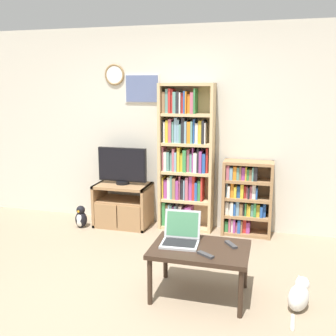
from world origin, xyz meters
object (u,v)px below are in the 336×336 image
at_px(coffee_table, 200,253).
at_px(cat, 299,296).
at_px(television, 122,166).
at_px(laptop, 181,235).
at_px(remote_near_laptop, 206,255).
at_px(bookshelf_short, 245,198).
at_px(penguin_figurine, 81,218).
at_px(tv_stand, 123,205).
at_px(remote_far_from_laptop, 231,245).
at_px(bookshelf_tall, 185,159).

bearing_deg(coffee_table, cat, -0.39).
height_order(television, cat, television).
xyz_separation_m(laptop, remote_near_laptop, (0.26, -0.22, -0.06)).
xyz_separation_m(bookshelf_short, penguin_figurine, (-2.11, -0.35, -0.33)).
bearing_deg(tv_stand, penguin_figurine, -156.56).
bearing_deg(cat, remote_far_from_laptop, -166.27).
distance_m(bookshelf_short, remote_near_laptop, 1.81).
bearing_deg(cat, laptop, -159.05).
relative_size(bookshelf_tall, bookshelf_short, 2.00).
distance_m(television, laptop, 1.89).
relative_size(television, penguin_figurine, 2.22).
bearing_deg(laptop, tv_stand, 124.80).
xyz_separation_m(coffee_table, laptop, (-0.19, 0.06, 0.12)).
height_order(television, remote_near_laptop, television).
bearing_deg(television, laptop, -52.26).
distance_m(remote_far_from_laptop, penguin_figurine, 2.43).
bearing_deg(bookshelf_tall, remote_near_laptop, -71.84).
height_order(television, remote_far_from_laptop, television).
relative_size(tv_stand, remote_near_laptop, 4.55).
relative_size(bookshelf_short, laptop, 2.72).
relative_size(remote_near_laptop, penguin_figurine, 0.53).
height_order(bookshelf_tall, laptop, bookshelf_tall).
distance_m(television, cat, 2.77).
bearing_deg(penguin_figurine, remote_far_from_laptop, -29.41).
bearing_deg(television, penguin_figurine, -153.75).
xyz_separation_m(bookshelf_tall, cat, (1.37, -1.65, -0.80)).
bearing_deg(bookshelf_short, remote_far_from_laptop, -90.30).
relative_size(tv_stand, remote_far_from_laptop, 4.61).
height_order(coffee_table, penguin_figurine, coffee_table).
xyz_separation_m(remote_far_from_laptop, cat, (0.59, -0.11, -0.34)).
xyz_separation_m(laptop, penguin_figurine, (-1.65, 1.23, -0.39)).
height_order(laptop, cat, laptop).
bearing_deg(remote_far_from_laptop, bookshelf_short, -125.61).
bearing_deg(remote_near_laptop, bookshelf_short, -152.95).
relative_size(television, remote_near_laptop, 4.17).
bearing_deg(bookshelf_tall, penguin_figurine, -164.98).
height_order(tv_stand, television, television).
height_order(coffee_table, cat, coffee_table).
xyz_separation_m(television, coffee_table, (1.33, -1.54, -0.41)).
height_order(bookshelf_tall, remote_near_laptop, bookshelf_tall).
relative_size(tv_stand, television, 1.09).
relative_size(coffee_table, cat, 1.85).
height_order(bookshelf_tall, remote_far_from_laptop, bookshelf_tall).
distance_m(coffee_table, cat, 0.90).
xyz_separation_m(remote_far_from_laptop, penguin_figurine, (-2.10, 1.18, -0.34)).
height_order(tv_stand, remote_far_from_laptop, tv_stand).
height_order(bookshelf_short, coffee_table, bookshelf_short).
bearing_deg(laptop, coffee_table, -21.55).
bearing_deg(tv_stand, bookshelf_short, 4.45).
bearing_deg(penguin_figurine, television, 26.25).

